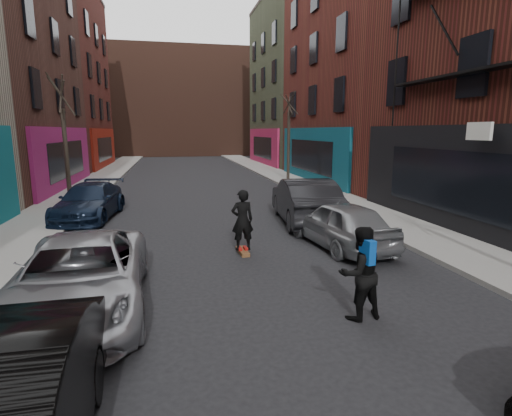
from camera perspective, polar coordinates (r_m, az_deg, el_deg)
name	(u,v)px	position (r m, az deg, el deg)	size (l,w,h in m)	color
sidewalk_left	(108,174)	(32.36, -20.42, 4.54)	(2.50, 84.00, 0.13)	gray
sidewalk_right	(268,171)	(32.93, 1.70, 5.32)	(2.50, 84.00, 0.13)	gray
buildings_right	(482,32)	(23.77, 29.62, 21.00)	(12.00, 56.00, 16.00)	#44281D
building_far	(180,104)	(57.98, -10.82, 14.44)	(40.00, 10.00, 14.00)	#47281E
tree_left_far	(64,129)	(20.39, -25.74, 10.11)	(2.00, 2.00, 6.50)	black
tree_right_far	(289,127)	(26.96, 4.70, 11.41)	(2.00, 2.00, 6.80)	black
parked_left_far	(80,277)	(8.06, -23.83, -9.00)	(2.28, 4.95, 1.38)	#93959B
parked_left_end	(90,201)	(16.43, -22.69, 0.87)	(1.87, 4.60, 1.34)	black
parked_right_far	(341,224)	(11.73, 11.98, -2.20)	(1.62, 4.02, 1.37)	gray
parked_right_end	(305,200)	(14.61, 6.96, 1.08)	(1.73, 4.97, 1.64)	black
skateboard	(243,251)	(11.04, -1.93, -6.22)	(0.22, 0.80, 0.10)	brown
skateboarder	(242,220)	(10.81, -1.96, -1.73)	(0.61, 0.40, 1.67)	black
pedestrian	(360,273)	(7.35, 14.63, -8.94)	(0.91, 0.75, 1.69)	black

